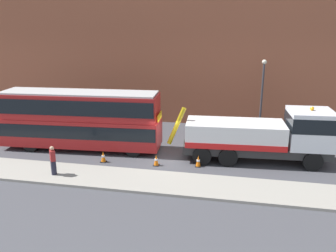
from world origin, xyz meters
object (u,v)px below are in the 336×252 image
object	(u,v)px
pedestrian_onlooker	(53,161)
traffic_cone_near_bus	(103,157)
recovery_tow_truck	(263,135)
traffic_cone_midway	(156,160)
street_lamp	(262,90)
traffic_cone_near_truck	(198,161)
double_decker_bus	(81,118)

from	to	relation	value
pedestrian_onlooker	traffic_cone_near_bus	xyz separation A→B (m)	(1.95, 2.64, -0.64)
recovery_tow_truck	traffic_cone_midway	distance (m)	6.91
recovery_tow_truck	pedestrian_onlooker	distance (m)	12.78
traffic_cone_near_bus	street_lamp	world-z (taller)	street_lamp
traffic_cone_midway	pedestrian_onlooker	bearing A→B (deg)	-152.99
recovery_tow_truck	street_lamp	xyz separation A→B (m)	(0.15, 6.14, 1.71)
recovery_tow_truck	traffic_cone_near_truck	world-z (taller)	recovery_tow_truck
traffic_cone_near_bus	traffic_cone_midway	distance (m)	3.43
recovery_tow_truck	traffic_cone_near_truck	distance (m)	4.46
traffic_cone_near_truck	double_decker_bus	bearing A→B (deg)	168.91
pedestrian_onlooker	street_lamp	size ratio (longest dim) A/B	0.29
recovery_tow_truck	double_decker_bus	world-z (taller)	double_decker_bus
recovery_tow_truck	double_decker_bus	xyz separation A→B (m)	(-12.24, -0.03, 0.47)
pedestrian_onlooker	traffic_cone_midway	size ratio (longest dim) A/B	2.38
double_decker_bus	traffic_cone_midway	size ratio (longest dim) A/B	15.49
traffic_cone_near_bus	traffic_cone_midway	bearing A→B (deg)	1.62
recovery_tow_truck	double_decker_bus	bearing A→B (deg)	176.55
recovery_tow_truck	traffic_cone_near_bus	size ratio (longest dim) A/B	14.18
double_decker_bus	recovery_tow_truck	bearing A→B (deg)	-3.45
pedestrian_onlooker	traffic_cone_near_truck	distance (m)	8.55
pedestrian_onlooker	traffic_cone_midway	distance (m)	6.07
street_lamp	traffic_cone_near_truck	bearing A→B (deg)	-117.33
traffic_cone_near_truck	traffic_cone_midway	bearing A→B (deg)	-172.24
double_decker_bus	traffic_cone_near_bus	bearing A→B (deg)	-45.05
pedestrian_onlooker	traffic_cone_near_truck	size ratio (longest dim) A/B	2.38
pedestrian_onlooker	street_lamp	distance (m)	16.39
recovery_tow_truck	street_lamp	world-z (taller)	street_lamp
traffic_cone_near_bus	traffic_cone_near_truck	world-z (taller)	same
recovery_tow_truck	traffic_cone_near_truck	xyz separation A→B (m)	(-3.88, -1.67, -1.42)
traffic_cone_near_truck	street_lamp	distance (m)	9.33
double_decker_bus	traffic_cone_near_truck	xyz separation A→B (m)	(8.36, -1.64, -1.89)
recovery_tow_truck	traffic_cone_midway	size ratio (longest dim) A/B	14.18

